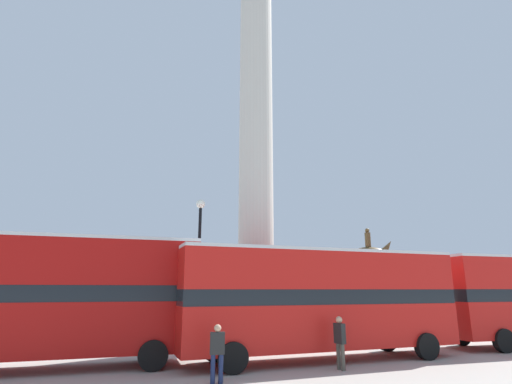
# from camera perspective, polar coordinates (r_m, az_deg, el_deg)

# --- Properties ---
(ground_plane) EXTENTS (200.00, 200.00, 0.00)m
(ground_plane) POSITION_cam_1_polar(r_m,az_deg,el_deg) (20.88, -0.00, -21.06)
(ground_plane) COLOR #ADA89E
(monument_column) EXTENTS (4.65, 4.65, 23.34)m
(monument_column) POSITION_cam_1_polar(r_m,az_deg,el_deg) (21.78, -0.00, 4.22)
(monument_column) COLOR beige
(monument_column) RESTS_ON ground_plane
(bus_a) EXTENTS (10.09, 2.93, 4.50)m
(bus_a) POSITION_cam_1_polar(r_m,az_deg,el_deg) (16.08, -27.24, -12.92)
(bus_a) COLOR #A80F0C
(bus_a) RESTS_ON ground_plane
(bus_c) EXTENTS (11.40, 3.32, 4.20)m
(bus_c) POSITION_cam_1_polar(r_m,az_deg,el_deg) (16.51, 9.14, -14.72)
(bus_c) COLOR red
(bus_c) RESTS_ON ground_plane
(equestrian_statue) EXTENTS (3.61, 3.22, 6.43)m
(equestrian_statue) POSITION_cam_1_polar(r_m,az_deg,el_deg) (26.10, 16.26, -14.68)
(equestrian_statue) COLOR beige
(equestrian_statue) RESTS_ON ground_plane
(street_lamp) EXTENTS (0.42, 0.42, 6.73)m
(street_lamp) POSITION_cam_1_polar(r_m,az_deg,el_deg) (18.35, -8.20, -10.24)
(street_lamp) COLOR black
(street_lamp) RESTS_ON ground_plane
(pedestrian_near_lamp) EXTENTS (0.45, 0.22, 1.64)m
(pedestrian_near_lamp) POSITION_cam_1_polar(r_m,az_deg,el_deg) (12.68, -5.56, -21.61)
(pedestrian_near_lamp) COLOR #192347
(pedestrian_near_lamp) RESTS_ON ground_plane
(pedestrian_by_plinth) EXTENTS (0.25, 0.48, 1.75)m
(pedestrian_by_plinth) POSITION_cam_1_polar(r_m,az_deg,el_deg) (14.88, 11.89, -19.91)
(pedestrian_by_plinth) COLOR #4C473D
(pedestrian_by_plinth) RESTS_ON ground_plane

